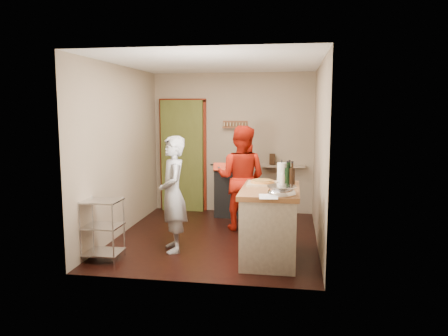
{
  "coord_description": "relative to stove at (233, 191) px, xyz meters",
  "views": [
    {
      "loc": [
        1.13,
        -6.34,
        1.95
      ],
      "look_at": [
        0.12,
        0.0,
        1.07
      ],
      "focal_mm": 35.0,
      "sensor_mm": 36.0,
      "label": 1
    }
  ],
  "objects": [
    {
      "name": "stove",
      "position": [
        0.0,
        0.0,
        0.0
      ],
      "size": [
        0.6,
        0.63,
        1.0
      ],
      "color": "black",
      "rests_on": "ground"
    },
    {
      "name": "back_wall",
      "position": [
        -0.69,
        0.36,
        0.68
      ],
      "size": [
        3.0,
        0.44,
        2.6
      ],
      "color": "gray",
      "rests_on": "ground"
    },
    {
      "name": "right_wall",
      "position": [
        1.45,
        -1.42,
        0.85
      ],
      "size": [
        0.04,
        3.5,
        2.6
      ],
      "primitive_type": "cube",
      "color": "gray",
      "rests_on": "ground"
    },
    {
      "name": "wire_shelving",
      "position": [
        -1.33,
        -2.62,
        -0.01
      ],
      "size": [
        0.48,
        0.4,
        0.8
      ],
      "color": "silver",
      "rests_on": "ground"
    },
    {
      "name": "person_stripe",
      "position": [
        -0.52,
        -2.12,
        0.34
      ],
      "size": [
        0.57,
        0.68,
        1.58
      ],
      "primitive_type": "imported",
      "rotation": [
        0.0,
        0.0,
        -1.18
      ],
      "color": "#B3B4B9",
      "rests_on": "ground"
    },
    {
      "name": "island",
      "position": [
        0.81,
        -2.23,
        0.04
      ],
      "size": [
        0.73,
        1.35,
        1.25
      ],
      "color": "beige",
      "rests_on": "ground"
    },
    {
      "name": "ceiling",
      "position": [
        -0.05,
        -1.42,
        2.16
      ],
      "size": [
        3.0,
        3.5,
        0.02
      ],
      "primitive_type": "cube",
      "color": "white",
      "rests_on": "back_wall"
    },
    {
      "name": "person_red",
      "position": [
        0.26,
        -0.9,
        0.39
      ],
      "size": [
        0.93,
        0.79,
        1.68
      ],
      "primitive_type": "imported",
      "rotation": [
        0.0,
        0.0,
        2.93
      ],
      "color": "#B81C0C",
      "rests_on": "ground"
    },
    {
      "name": "left_wall",
      "position": [
        -1.55,
        -1.42,
        0.85
      ],
      "size": [
        0.04,
        3.5,
        2.6
      ],
      "primitive_type": "cube",
      "color": "gray",
      "rests_on": "ground"
    },
    {
      "name": "floor",
      "position": [
        -0.05,
        -1.42,
        -0.45
      ],
      "size": [
        3.5,
        3.5,
        0.0
      ],
      "primitive_type": "plane",
      "color": "black",
      "rests_on": "ground"
    }
  ]
}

